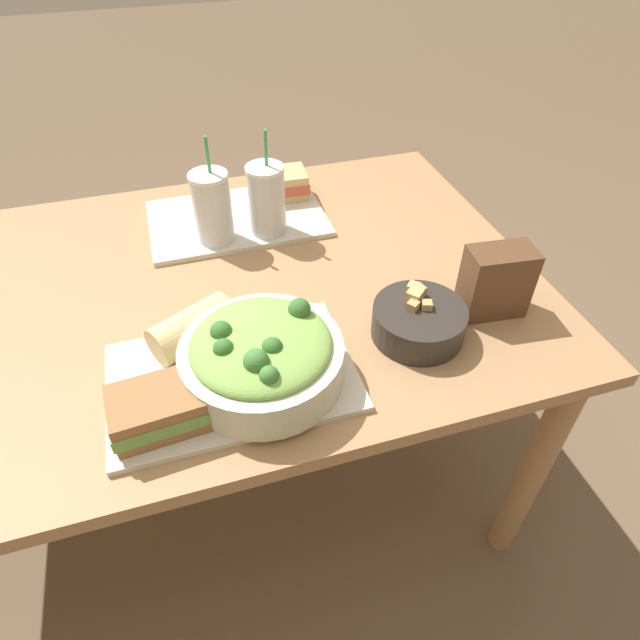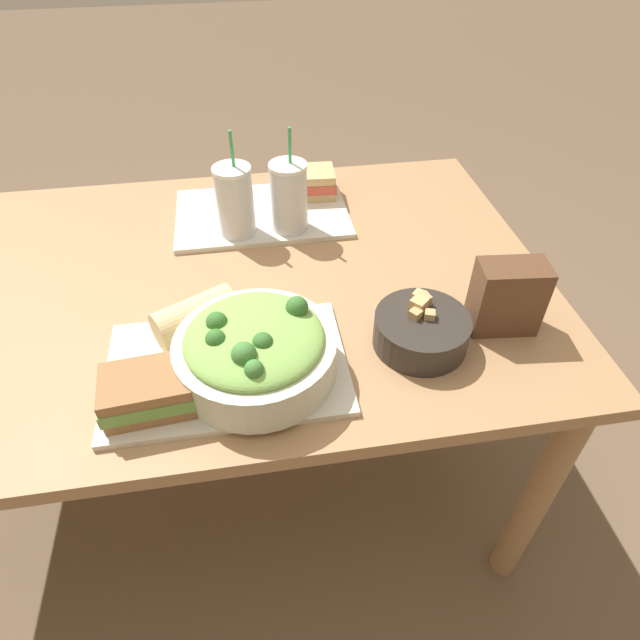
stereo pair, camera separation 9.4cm
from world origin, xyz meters
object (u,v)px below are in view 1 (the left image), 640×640
object	(u,v)px
sandwich_near	(157,409)
salad_bowl	(262,355)
baguette_near	(194,328)
chip_bag	(496,282)
soup_bowl	(419,320)
drink_cup_dark	(213,210)
drink_cup_red	(267,202)
sandwich_far	(279,184)

from	to	relation	value
sandwich_near	salad_bowl	bearing A→B (deg)	10.35
salad_bowl	sandwich_near	distance (m)	0.18
baguette_near	chip_bag	size ratio (longest dim) A/B	1.18
soup_bowl	drink_cup_dark	size ratio (longest dim) A/B	0.71
soup_bowl	drink_cup_red	distance (m)	0.45
soup_bowl	drink_cup_dark	bearing A→B (deg)	127.13
drink_cup_red	drink_cup_dark	bearing A→B (deg)	180.00
drink_cup_dark	chip_bag	world-z (taller)	drink_cup_dark
salad_bowl	sandwich_far	distance (m)	0.61
sandwich_far	soup_bowl	bearing A→B (deg)	-73.37
soup_bowl	drink_cup_dark	world-z (taller)	drink_cup_dark
baguette_near	drink_cup_dark	distance (m)	0.33
soup_bowl	baguette_near	bearing A→B (deg)	167.89
soup_bowl	drink_cup_red	size ratio (longest dim) A/B	0.71
sandwich_near	soup_bowl	bearing A→B (deg)	4.46
chip_bag	soup_bowl	bearing A→B (deg)	-166.51
sandwich_far	baguette_near	bearing A→B (deg)	-116.05
soup_bowl	drink_cup_red	bearing A→B (deg)	114.80
drink_cup_dark	sandwich_far	bearing A→B (deg)	39.01
baguette_near	sandwich_far	bearing A→B (deg)	-57.46
salad_bowl	drink_cup_red	distance (m)	0.45
sandwich_near	baguette_near	bearing A→B (deg)	60.25
sandwich_far	chip_bag	world-z (taller)	chip_bag
baguette_near	sandwich_far	world-z (taller)	baguette_near
sandwich_far	chip_bag	size ratio (longest dim) A/B	1.04
baguette_near	sandwich_far	xyz separation A→B (m)	(0.27, 0.47, -0.00)
sandwich_near	baguette_near	world-z (taller)	baguette_near
drink_cup_red	chip_bag	world-z (taller)	drink_cup_red
sandwich_near	drink_cup_red	world-z (taller)	drink_cup_red
salad_bowl	baguette_near	bearing A→B (deg)	130.62
soup_bowl	salad_bowl	bearing A→B (deg)	-174.21
soup_bowl	drink_cup_dark	distance (m)	0.51
drink_cup_red	sandwich_near	bearing A→B (deg)	-120.28
drink_cup_red	chip_bag	size ratio (longest dim) A/B	1.73
soup_bowl	baguette_near	size ratio (longest dim) A/B	1.04
sandwich_near	drink_cup_red	distance (m)	0.56
drink_cup_dark	drink_cup_red	size ratio (longest dim) A/B	1.01
drink_cup_dark	sandwich_near	bearing A→B (deg)	-108.57
sandwich_near	sandwich_far	distance (m)	0.72
drink_cup_red	chip_bag	xyz separation A→B (m)	(0.35, -0.38, -0.02)
sandwich_near	chip_bag	bearing A→B (deg)	4.02
drink_cup_dark	salad_bowl	bearing A→B (deg)	-88.54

